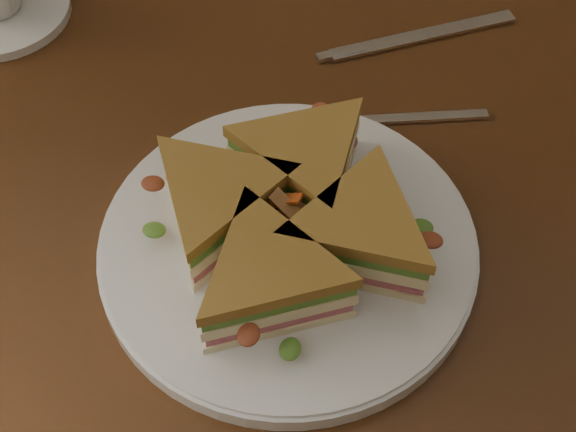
{
  "coord_description": "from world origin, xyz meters",
  "views": [
    {
      "loc": [
        0.05,
        -0.44,
        1.3
      ],
      "look_at": [
        -0.02,
        -0.07,
        0.8
      ],
      "focal_mm": 50.0,
      "sensor_mm": 36.0,
      "label": 1
    }
  ],
  "objects_px": {
    "plate": "(288,247)",
    "knife": "(410,39)",
    "sandwich_wedges": "(288,220)",
    "table": "(326,252)",
    "spoon": "(342,121)"
  },
  "relations": [
    {
      "from": "plate",
      "to": "spoon",
      "type": "relative_size",
      "value": 1.71
    },
    {
      "from": "table",
      "to": "knife",
      "type": "bearing_deg",
      "value": 76.89
    },
    {
      "from": "table",
      "to": "knife",
      "type": "relative_size",
      "value": 6.18
    },
    {
      "from": "sandwich_wedges",
      "to": "knife",
      "type": "relative_size",
      "value": 1.32
    },
    {
      "from": "table",
      "to": "plate",
      "type": "height_order",
      "value": "plate"
    },
    {
      "from": "sandwich_wedges",
      "to": "spoon",
      "type": "relative_size",
      "value": 1.43
    },
    {
      "from": "table",
      "to": "spoon",
      "type": "distance_m",
      "value": 0.13
    },
    {
      "from": "spoon",
      "to": "table",
      "type": "bearing_deg",
      "value": -103.68
    },
    {
      "from": "plate",
      "to": "knife",
      "type": "distance_m",
      "value": 0.29
    },
    {
      "from": "table",
      "to": "sandwich_wedges",
      "type": "distance_m",
      "value": 0.16
    },
    {
      "from": "sandwich_wedges",
      "to": "knife",
      "type": "distance_m",
      "value": 0.29
    },
    {
      "from": "sandwich_wedges",
      "to": "knife",
      "type": "height_order",
      "value": "sandwich_wedges"
    },
    {
      "from": "plate",
      "to": "knife",
      "type": "relative_size",
      "value": 1.58
    },
    {
      "from": "table",
      "to": "spoon",
      "type": "relative_size",
      "value": 6.68
    },
    {
      "from": "knife",
      "to": "sandwich_wedges",
      "type": "bearing_deg",
      "value": -133.49
    }
  ]
}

